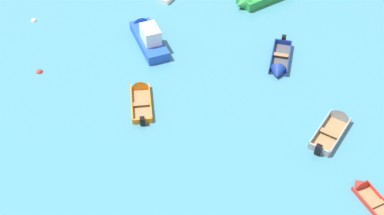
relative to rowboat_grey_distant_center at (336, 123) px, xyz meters
name	(u,v)px	position (x,y,z in m)	size (l,w,h in m)	color
rowboat_grey_distant_center	(336,123)	(0.00, 0.00, 0.00)	(3.41, 4.20, 1.32)	#99754C
motor_launch_blue_far_right	(148,36)	(-12.93, 8.92, 0.39)	(3.54, 5.77, 2.21)	blue
rowboat_red_midfield_right	(365,192)	(0.65, -5.38, -0.08)	(2.32, 3.31, 1.01)	#99754C
rowboat_deep_blue_far_back	(279,65)	(-3.03, 5.89, 0.01)	(2.18, 4.61, 1.21)	#4C4C51
rowboat_orange_near_right	(140,93)	(-12.99, 2.78, -0.03)	(1.79, 4.33, 1.20)	#99754C
mooring_buoy_between_boats_right	(34,21)	(-22.58, 11.69, -0.22)	(0.46, 0.46, 0.46)	silver
mooring_buoy_far_field	(40,72)	(-20.61, 5.20, -0.22)	(0.47, 0.47, 0.47)	red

